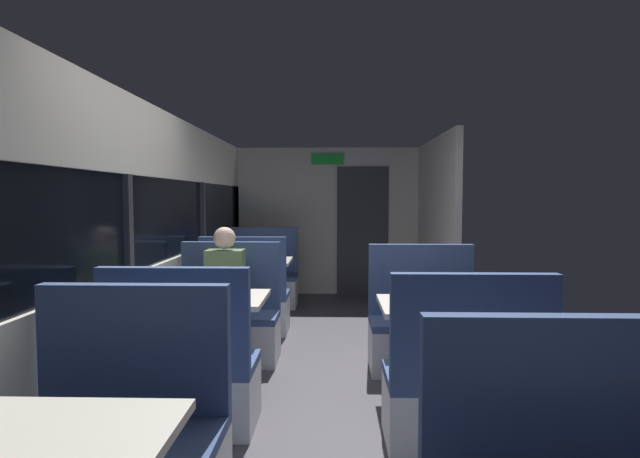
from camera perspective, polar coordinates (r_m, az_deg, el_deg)
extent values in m
cube|color=#423F44|center=(3.95, 0.06, -19.31)|extent=(3.30, 9.20, 0.02)
cube|color=beige|center=(4.09, -21.17, -11.55)|extent=(0.08, 8.40, 0.95)
cube|color=beige|center=(3.97, -21.69, 10.20)|extent=(0.08, 8.40, 0.60)
cube|color=black|center=(3.96, -21.59, 0.44)|extent=(0.03, 8.40, 0.75)
cube|color=#2D2D30|center=(3.94, -21.19, 0.44)|extent=(0.06, 0.08, 0.75)
cube|color=#2D2D30|center=(5.93, -13.33, 1.59)|extent=(0.06, 0.08, 0.75)
cube|color=#2D2D30|center=(7.98, -9.45, 2.15)|extent=(0.06, 0.08, 0.75)
cube|color=beige|center=(7.84, 0.87, 0.89)|extent=(2.90, 0.08, 2.30)
cube|color=#333338|center=(7.81, 4.91, -0.23)|extent=(0.80, 0.04, 2.00)
cube|color=green|center=(7.79, 0.88, 8.01)|extent=(0.50, 0.03, 0.16)
cube|color=beige|center=(6.78, 13.10, 0.36)|extent=(0.08, 2.40, 2.30)
cube|color=beige|center=(2.00, -30.41, -20.71)|extent=(0.90, 0.70, 0.04)
cube|color=#384C7A|center=(2.66, -22.08, -21.31)|extent=(0.95, 0.50, 0.06)
cube|color=#384C7A|center=(2.71, -20.44, -12.72)|extent=(0.95, 0.08, 0.65)
cylinder|color=#9E9EA3|center=(4.17, -12.55, -12.84)|extent=(0.10, 0.10, 0.70)
cube|color=beige|center=(4.08, -12.62, -7.86)|extent=(0.90, 0.70, 0.04)
cube|color=silver|center=(3.62, -15.19, -18.09)|extent=(0.95, 0.50, 0.39)
cube|color=#384C7A|center=(3.55, -15.25, -14.71)|extent=(0.95, 0.50, 0.06)
cube|color=#384C7A|center=(3.26, -16.44, -9.89)|extent=(0.95, 0.08, 0.65)
cube|color=silver|center=(4.83, -10.57, -12.43)|extent=(0.95, 0.50, 0.39)
cube|color=#384C7A|center=(4.78, -10.60, -9.83)|extent=(0.95, 0.50, 0.06)
cube|color=#384C7A|center=(4.91, -10.13, -5.23)|extent=(0.95, 0.08, 0.65)
cylinder|color=#9E9EA3|center=(6.40, -7.41, -6.98)|extent=(0.10, 0.10, 0.70)
cube|color=beige|center=(6.35, -7.44, -3.69)|extent=(0.90, 0.70, 0.04)
cube|color=silver|center=(5.80, -8.43, -9.68)|extent=(0.95, 0.50, 0.39)
cube|color=#384C7A|center=(5.75, -8.45, -7.50)|extent=(0.95, 0.50, 0.06)
cube|color=#384C7A|center=(5.49, -8.86, -4.28)|extent=(0.95, 0.08, 0.65)
cube|color=silver|center=(7.07, -6.56, -7.23)|extent=(0.95, 0.50, 0.39)
cube|color=#384C7A|center=(7.04, -6.57, -5.43)|extent=(0.95, 0.50, 0.06)
cube|color=#384C7A|center=(7.20, -6.35, -2.37)|extent=(0.95, 0.08, 0.65)
cube|color=#384C7A|center=(2.12, 24.83, -17.57)|extent=(0.95, 0.08, 0.65)
cylinder|color=#9E9EA3|center=(3.95, 13.58, -13.84)|extent=(0.10, 0.10, 0.70)
cube|color=beige|center=(3.85, 13.67, -8.58)|extent=(0.90, 0.70, 0.04)
cube|color=silver|center=(3.40, 16.00, -19.63)|extent=(0.95, 0.50, 0.39)
cube|color=#384C7A|center=(3.31, 16.07, -16.05)|extent=(0.95, 0.50, 0.06)
cube|color=#384C7A|center=(3.02, 17.20, -11.00)|extent=(0.95, 0.08, 0.65)
cube|color=silver|center=(4.61, 11.81, -13.25)|extent=(0.95, 0.50, 0.39)
cube|color=#384C7A|center=(4.55, 11.84, -10.53)|extent=(0.95, 0.50, 0.06)
cube|color=#384C7A|center=(4.68, 11.44, -5.69)|extent=(0.95, 0.08, 0.65)
cube|color=#26262D|center=(4.83, -10.57, -12.08)|extent=(0.30, 0.36, 0.45)
cube|color=#59724C|center=(4.66, -10.78, -6.03)|extent=(0.34, 0.22, 0.60)
sphere|color=beige|center=(4.59, -10.89, -1.02)|extent=(0.20, 0.20, 0.20)
cylinder|color=#59724C|center=(4.53, -13.76, -6.09)|extent=(0.07, 0.28, 0.07)
cylinder|color=#59724C|center=(4.45, -8.75, -6.22)|extent=(0.07, 0.28, 0.07)
cylinder|color=#26598C|center=(4.19, -12.04, -6.65)|extent=(0.07, 0.07, 0.09)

